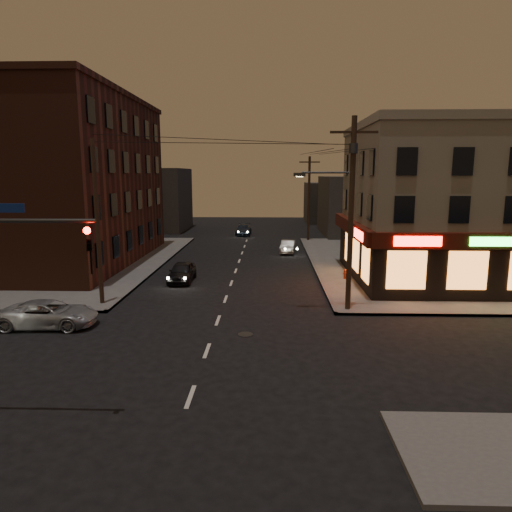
{
  "coord_description": "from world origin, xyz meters",
  "views": [
    {
      "loc": [
        2.61,
        -17.96,
        7.27
      ],
      "look_at": [
        1.91,
        4.66,
        3.2
      ],
      "focal_mm": 32.0,
      "sensor_mm": 36.0,
      "label": 1
    }
  ],
  "objects_px": {
    "suv_cross": "(49,314)",
    "sedan_mid": "(288,247)",
    "fire_hydrant": "(345,273)",
    "sedan_near": "(182,272)",
    "sedan_far": "(243,230)"
  },
  "relations": [
    {
      "from": "suv_cross",
      "to": "sedan_mid",
      "type": "bearing_deg",
      "value": -31.11
    },
    {
      "from": "suv_cross",
      "to": "fire_hydrant",
      "type": "relative_size",
      "value": 6.55
    },
    {
      "from": "sedan_near",
      "to": "suv_cross",
      "type": "bearing_deg",
      "value": -115.49
    },
    {
      "from": "sedan_far",
      "to": "fire_hydrant",
      "type": "xyz_separation_m",
      "value": [
        8.43,
        -23.96,
        -0.1
      ]
    },
    {
      "from": "sedan_near",
      "to": "fire_hydrant",
      "type": "xyz_separation_m",
      "value": [
        11.23,
        0.44,
        -0.13
      ]
    },
    {
      "from": "suv_cross",
      "to": "sedan_near",
      "type": "distance_m",
      "value": 10.68
    },
    {
      "from": "sedan_near",
      "to": "fire_hydrant",
      "type": "distance_m",
      "value": 11.24
    },
    {
      "from": "suv_cross",
      "to": "sedan_far",
      "type": "relative_size",
      "value": 1.05
    },
    {
      "from": "suv_cross",
      "to": "sedan_near",
      "type": "relative_size",
      "value": 1.17
    },
    {
      "from": "suv_cross",
      "to": "sedan_far",
      "type": "xyz_separation_m",
      "value": [
        7.42,
        34.03,
        -0.0
      ]
    },
    {
      "from": "sedan_near",
      "to": "sedan_mid",
      "type": "height_order",
      "value": "sedan_near"
    },
    {
      "from": "suv_cross",
      "to": "sedan_far",
      "type": "bearing_deg",
      "value": -13.54
    },
    {
      "from": "sedan_far",
      "to": "sedan_mid",
      "type": "bearing_deg",
      "value": -67.21
    },
    {
      "from": "sedan_far",
      "to": "fire_hydrant",
      "type": "bearing_deg",
      "value": -69.2
    },
    {
      "from": "sedan_near",
      "to": "sedan_mid",
      "type": "distance_m",
      "value": 14.13
    }
  ]
}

